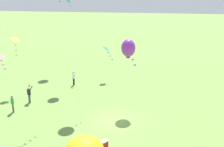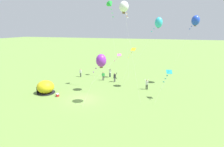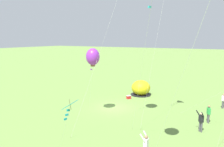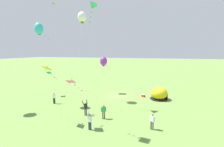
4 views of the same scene
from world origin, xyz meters
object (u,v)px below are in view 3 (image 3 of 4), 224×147
(kite_teal, at_px, (69,108))
(person_strolling, at_px, (201,121))
(cooler_box, at_px, (129,97))
(person_center_field, at_px, (223,100))
(kite_purple, at_px, (93,57))
(popup_tent, at_px, (141,88))
(person_watching_sky, at_px, (209,113))
(person_arms_raised, at_px, (146,146))

(kite_teal, bearing_deg, person_strolling, 148.02)
(person_strolling, bearing_deg, cooler_box, -122.93)
(person_center_field, relative_size, kite_teal, 0.39)
(kite_teal, bearing_deg, kite_purple, -153.87)
(cooler_box, height_order, person_strolling, person_strolling)
(cooler_box, bearing_deg, kite_teal, 13.01)
(popup_tent, bearing_deg, person_watching_sky, 55.76)
(popup_tent, xyz_separation_m, cooler_box, (2.60, -0.65, -0.78))
(person_center_field, relative_size, kite_purple, 0.25)
(popup_tent, height_order, person_strolling, popup_tent)
(person_watching_sky, bearing_deg, popup_tent, -124.24)
(kite_purple, bearing_deg, person_center_field, 128.51)
(person_strolling, bearing_deg, popup_tent, -134.40)
(cooler_box, height_order, kite_teal, kite_teal)
(popup_tent, bearing_deg, cooler_box, -14.05)
(person_watching_sky, relative_size, person_arms_raised, 0.91)
(popup_tent, height_order, kite_teal, kite_teal)
(person_watching_sky, relative_size, kite_teal, 0.39)
(person_arms_raised, xyz_separation_m, kite_purple, (-5.29, -7.73, 5.08))
(person_center_field, bearing_deg, popup_tent, -94.89)
(person_strolling, xyz_separation_m, person_watching_sky, (-2.49, 0.34, -0.03))
(person_watching_sky, bearing_deg, cooler_box, -110.78)
(person_center_field, height_order, kite_purple, kite_purple)
(kite_teal, xyz_separation_m, kite_purple, (-8.53, -4.18, 2.14))
(person_strolling, xyz_separation_m, person_arms_raised, (6.45, -2.50, -0.00))
(kite_teal, bearing_deg, person_arms_raised, 132.44)
(popup_tent, xyz_separation_m, person_strolling, (8.91, 9.10, 0.00))
(popup_tent, distance_m, kite_teal, 19.08)
(person_watching_sky, height_order, kite_purple, kite_purple)
(cooler_box, relative_size, person_center_field, 0.37)
(person_arms_raised, xyz_separation_m, kite_teal, (3.24, -3.55, 2.94))
(popup_tent, xyz_separation_m, person_arms_raised, (15.36, 6.60, 0.00))
(cooler_box, height_order, kite_purple, kite_purple)
(cooler_box, relative_size, kite_teal, 0.14)
(person_watching_sky, bearing_deg, person_arms_raised, -17.64)
(kite_teal, distance_m, kite_purple, 9.74)
(popup_tent, relative_size, cooler_box, 4.36)
(kite_purple, bearing_deg, popup_tent, 173.56)
(kite_teal, height_order, kite_purple, kite_purple)
(person_strolling, distance_m, kite_teal, 11.80)
(person_center_field, bearing_deg, cooler_box, -81.22)
(cooler_box, distance_m, person_arms_raised, 14.69)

